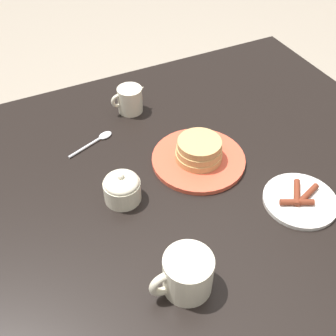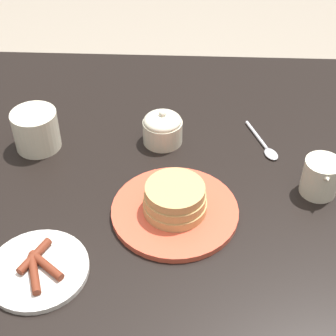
% 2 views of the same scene
% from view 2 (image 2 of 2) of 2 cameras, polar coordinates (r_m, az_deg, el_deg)
% --- Properties ---
extents(dining_table, '(1.15, 1.00, 0.75)m').
position_cam_2_polar(dining_table, '(1.05, -1.13, -9.20)').
color(dining_table, black).
rests_on(dining_table, ground_plane).
extents(pancake_plate, '(0.23, 0.23, 0.07)m').
position_cam_2_polar(pancake_plate, '(0.93, 0.77, -4.11)').
color(pancake_plate, '#DB5138').
rests_on(pancake_plate, dining_table).
extents(side_plate_bacon, '(0.17, 0.17, 0.02)m').
position_cam_2_polar(side_plate_bacon, '(0.88, -14.20, -10.80)').
color(side_plate_bacon, silver).
rests_on(side_plate_bacon, dining_table).
extents(coffee_mug, '(0.13, 0.09, 0.08)m').
position_cam_2_polar(coffee_mug, '(1.10, -14.38, 4.24)').
color(coffee_mug, beige).
rests_on(coffee_mug, dining_table).
extents(creamer_pitcher, '(0.10, 0.07, 0.08)m').
position_cam_2_polar(creamer_pitcher, '(1.00, 16.57, -0.90)').
color(creamer_pitcher, beige).
rests_on(creamer_pitcher, dining_table).
extents(sugar_bowl, '(0.08, 0.08, 0.08)m').
position_cam_2_polar(sugar_bowl, '(1.08, -0.57, 4.46)').
color(sugar_bowl, beige).
rests_on(sugar_bowl, dining_table).
extents(spoon, '(0.14, 0.06, 0.01)m').
position_cam_2_polar(spoon, '(1.10, 10.75, 2.32)').
color(spoon, silver).
rests_on(spoon, dining_table).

